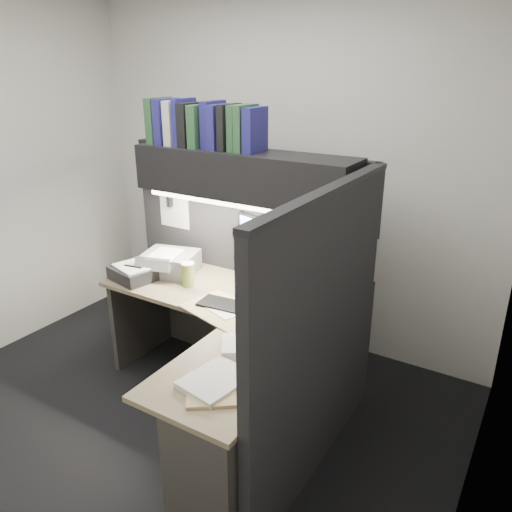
% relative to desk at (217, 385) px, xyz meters
% --- Properties ---
extents(floor, '(3.50, 3.50, 0.00)m').
position_rel_desk_xyz_m(floor, '(-0.43, 0.00, -0.44)').
color(floor, black).
rests_on(floor, ground).
extents(wall_back, '(3.50, 0.04, 2.70)m').
position_rel_desk_xyz_m(wall_back, '(-0.43, 1.50, 0.91)').
color(wall_back, silver).
rests_on(wall_back, floor).
extents(wall_right, '(0.04, 3.00, 2.70)m').
position_rel_desk_xyz_m(wall_right, '(1.32, 0.00, 0.91)').
color(wall_right, silver).
rests_on(wall_right, floor).
extents(partition_back, '(1.90, 0.06, 1.60)m').
position_rel_desk_xyz_m(partition_back, '(-0.40, 0.93, 0.36)').
color(partition_back, black).
rests_on(partition_back, floor).
extents(partition_right, '(0.06, 1.50, 1.60)m').
position_rel_desk_xyz_m(partition_right, '(0.55, 0.18, 0.36)').
color(partition_right, black).
rests_on(partition_right, floor).
extents(desk, '(1.70, 1.53, 0.73)m').
position_rel_desk_xyz_m(desk, '(0.00, 0.00, 0.00)').
color(desk, '#7F7051').
rests_on(desk, floor).
extents(overhead_shelf, '(1.55, 0.34, 0.30)m').
position_rel_desk_xyz_m(overhead_shelf, '(-0.30, 0.75, 1.06)').
color(overhead_shelf, black).
rests_on(overhead_shelf, partition_back).
extents(task_light_tube, '(1.32, 0.04, 0.04)m').
position_rel_desk_xyz_m(task_light_tube, '(-0.30, 0.61, 0.89)').
color(task_light_tube, white).
rests_on(task_light_tube, overhead_shelf).
extents(monitor, '(0.46, 0.30, 0.51)m').
position_rel_desk_xyz_m(monitor, '(-0.12, 0.71, 0.49)').
color(monitor, black).
rests_on(monitor, desk).
extents(keyboard, '(0.50, 0.21, 0.02)m').
position_rel_desk_xyz_m(keyboard, '(-0.12, 0.38, 0.30)').
color(keyboard, black).
rests_on(keyboard, desk).
extents(mousepad, '(0.25, 0.23, 0.00)m').
position_rel_desk_xyz_m(mousepad, '(0.34, 0.55, 0.29)').
color(mousepad, navy).
rests_on(mousepad, desk).
extents(mouse, '(0.09, 0.11, 0.04)m').
position_rel_desk_xyz_m(mouse, '(0.35, 0.54, 0.31)').
color(mouse, black).
rests_on(mouse, mousepad).
extents(telephone, '(0.33, 0.33, 0.10)m').
position_rel_desk_xyz_m(telephone, '(0.17, 0.63, 0.34)').
color(telephone, beige).
rests_on(telephone, desk).
extents(coffee_cup, '(0.09, 0.09, 0.16)m').
position_rel_desk_xyz_m(coffee_cup, '(-0.59, 0.51, 0.37)').
color(coffee_cup, '#A0AE45').
rests_on(coffee_cup, desk).
extents(printer, '(0.45, 0.41, 0.15)m').
position_rel_desk_xyz_m(printer, '(-0.86, 0.63, 0.36)').
color(printer, gray).
rests_on(printer, desk).
extents(notebook_stack, '(0.35, 0.31, 0.09)m').
position_rel_desk_xyz_m(notebook_stack, '(-1.00, 0.39, 0.33)').
color(notebook_stack, black).
rests_on(notebook_stack, desk).
extents(open_folder, '(0.58, 0.45, 0.01)m').
position_rel_desk_xyz_m(open_folder, '(-0.17, 0.32, 0.29)').
color(open_folder, tan).
rests_on(open_folder, desk).
extents(paper_stack_a, '(0.32, 0.31, 0.05)m').
position_rel_desk_xyz_m(paper_stack_a, '(0.19, 0.01, 0.31)').
color(paper_stack_a, white).
rests_on(paper_stack_a, desk).
extents(paper_stack_b, '(0.30, 0.35, 0.03)m').
position_rel_desk_xyz_m(paper_stack_b, '(0.23, -0.32, 0.30)').
color(paper_stack_b, white).
rests_on(paper_stack_b, desk).
extents(manila_stack, '(0.35, 0.37, 0.02)m').
position_rel_desk_xyz_m(manila_stack, '(0.25, -0.37, 0.30)').
color(manila_stack, tan).
rests_on(manila_stack, desk).
extents(binder_row, '(0.84, 0.26, 0.31)m').
position_rel_desk_xyz_m(binder_row, '(-0.60, 0.74, 1.35)').
color(binder_row, '#274E2D').
rests_on(binder_row, overhead_shelf).
extents(pinned_papers, '(1.76, 1.31, 0.51)m').
position_rel_desk_xyz_m(pinned_papers, '(-0.00, 0.56, 0.61)').
color(pinned_papers, white).
rests_on(pinned_papers, partition_back).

